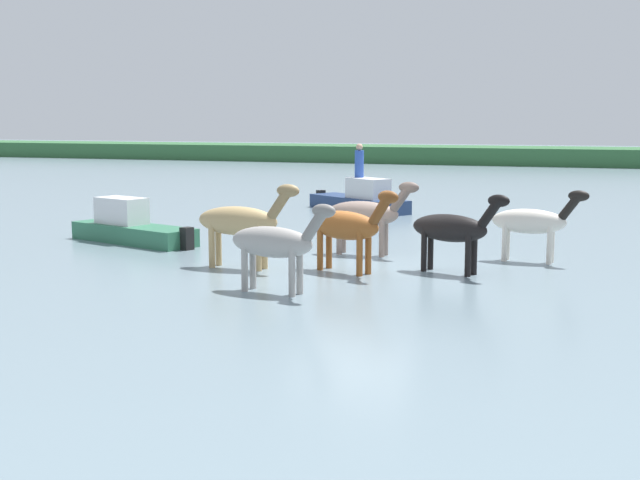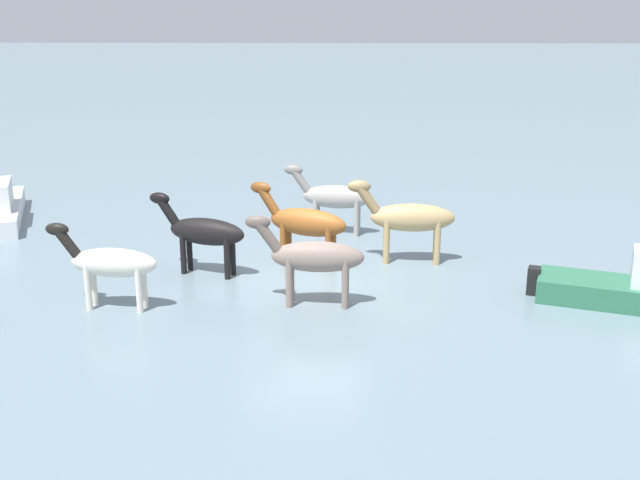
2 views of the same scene
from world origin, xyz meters
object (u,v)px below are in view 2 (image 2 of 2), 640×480
(horse_gray_outer, at_px, (304,222))
(horse_chestnut_trailing, at_px, (110,263))
(horse_mid_herd, at_px, (204,232))
(horse_lead, at_px, (334,197))
(horse_dun_straggler, at_px, (313,257))
(horse_rear_stallion, at_px, (409,218))

(horse_gray_outer, xyz_separation_m, horse_chestnut_trailing, (3.59, 2.64, -0.07))
(horse_mid_herd, bearing_deg, horse_gray_outer, -145.83)
(horse_gray_outer, bearing_deg, horse_lead, -81.95)
(horse_dun_straggler, relative_size, horse_rear_stallion, 0.95)
(horse_rear_stallion, distance_m, horse_mid_herd, 4.55)
(horse_mid_herd, xyz_separation_m, horse_gray_outer, (-2.14, -0.63, 0.04))
(horse_chestnut_trailing, bearing_deg, horse_lead, -123.58)
(horse_mid_herd, relative_size, horse_lead, 0.99)
(horse_dun_straggler, distance_m, horse_chestnut_trailing, 3.87)
(horse_gray_outer, bearing_deg, horse_mid_herd, 38.53)
(horse_mid_herd, bearing_deg, horse_rear_stallion, -150.56)
(horse_dun_straggler, relative_size, horse_lead, 1.03)
(horse_gray_outer, relative_size, horse_chestnut_trailing, 1.05)
(horse_rear_stallion, distance_m, horse_chestnut_trailing, 6.59)
(horse_lead, bearing_deg, horse_chestnut_trailing, 60.38)
(horse_rear_stallion, relative_size, horse_chestnut_trailing, 1.11)
(horse_chestnut_trailing, bearing_deg, horse_mid_herd, -119.91)
(horse_dun_straggler, height_order, horse_lead, horse_dun_straggler)
(horse_lead, xyz_separation_m, horse_gray_outer, (0.63, 2.48, 0.04))
(horse_rear_stallion, distance_m, horse_gray_outer, 2.34)
(horse_lead, bearing_deg, horse_dun_straggler, 95.68)
(horse_dun_straggler, bearing_deg, horse_gray_outer, -80.20)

